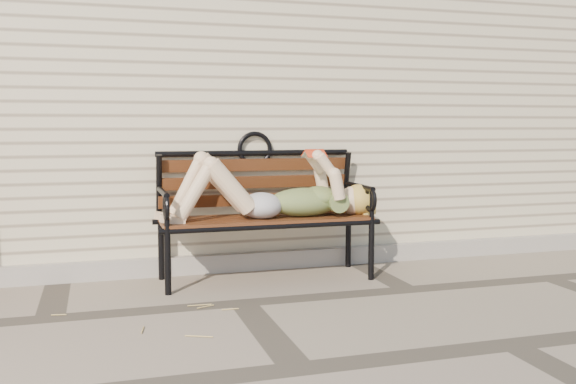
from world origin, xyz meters
name	(u,v)px	position (x,y,z in m)	size (l,w,h in m)	color
ground	(243,303)	(0.00, 0.00, 0.00)	(80.00, 80.00, 0.00)	#7B6F5E
house_wall	(183,100)	(0.00, 3.00, 1.50)	(8.00, 4.00, 3.00)	beige
foundation_strip	(217,263)	(0.00, 0.97, 0.07)	(8.00, 0.10, 0.15)	gray
garden_bench	(262,196)	(0.32, 0.72, 0.65)	(1.80, 0.72, 1.17)	black
reading_woman	(269,193)	(0.34, 0.58, 0.69)	(1.70, 0.39, 0.54)	#0A3847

